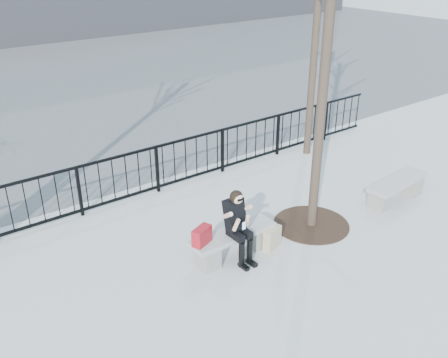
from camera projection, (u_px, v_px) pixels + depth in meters
ground at (233, 255)px, 8.99m from camera, size 120.00×120.00×0.00m
street_surface at (2, 82)px, 19.80m from camera, size 60.00×23.00×0.01m
railing at (149, 171)px, 10.91m from camera, size 14.00×0.06×1.10m
tree_grate at (311, 224)px, 9.94m from camera, size 1.50×1.50×0.02m
bench_main at (233, 241)px, 8.86m from camera, size 1.65×0.46×0.49m
bench_second at (397, 188)px, 10.73m from camera, size 1.69×0.47×0.50m
seated_woman at (239, 227)px, 8.58m from camera, size 0.50×0.64×1.34m
handbag at (202, 236)px, 8.37m from camera, size 0.41×0.30×0.31m
shopping_bag at (272, 238)px, 9.13m from camera, size 0.45×0.28×0.40m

